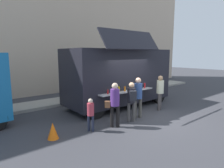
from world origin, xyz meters
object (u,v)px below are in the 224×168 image
at_px(traffic_cone_orange, 53,131).
at_px(child_near_queue, 91,112).
at_px(trash_bin, 137,84).
at_px(customer_extra_browsing, 160,90).
at_px(customer_mid_with_backpack, 132,98).
at_px(customer_rear_waiting, 114,101).
at_px(food_truck_main, 119,76).
at_px(customer_front_ordering, 138,94).

distance_m(traffic_cone_orange, child_near_queue, 1.40).
relative_size(trash_bin, customer_extra_browsing, 0.57).
xyz_separation_m(customer_mid_with_backpack, customer_rear_waiting, (-0.91, 0.00, 0.01)).
xyz_separation_m(customer_rear_waiting, customer_extra_browsing, (3.21, 0.31, 0.02)).
distance_m(traffic_cone_orange, customer_extra_browsing, 5.48).
height_order(customer_mid_with_backpack, customer_extra_browsing, customer_extra_browsing).
xyz_separation_m(traffic_cone_orange, trash_bin, (8.35, 4.04, 0.21)).
bearing_deg(child_near_queue, food_truck_main, -0.31).
xyz_separation_m(traffic_cone_orange, customer_rear_waiting, (2.22, -0.49, 0.73)).
height_order(customer_rear_waiting, child_near_queue, customer_rear_waiting).
bearing_deg(customer_mid_with_backpack, food_truck_main, 2.81).
xyz_separation_m(customer_front_ordering, customer_mid_with_backpack, (-0.55, -0.19, -0.05)).
bearing_deg(customer_mid_with_backpack, customer_rear_waiting, 123.04).
distance_m(food_truck_main, trash_bin, 4.71).
xyz_separation_m(customer_rear_waiting, child_near_queue, (-0.91, 0.23, -0.29)).
bearing_deg(customer_rear_waiting, customer_mid_with_backpack, -51.31).
height_order(traffic_cone_orange, customer_extra_browsing, customer_extra_browsing).
height_order(traffic_cone_orange, customer_front_ordering, customer_front_ordering).
distance_m(food_truck_main, traffic_cone_orange, 4.93).
relative_size(trash_bin, customer_mid_with_backpack, 0.60).
height_order(traffic_cone_orange, customer_mid_with_backpack, customer_mid_with_backpack).
xyz_separation_m(food_truck_main, trash_bin, (3.94, 2.32, -1.14)).
bearing_deg(trash_bin, child_near_queue, -148.66).
bearing_deg(traffic_cone_orange, customer_front_ordering, -4.65).
bearing_deg(customer_front_ordering, customer_rear_waiting, 126.04).
height_order(customer_front_ordering, child_near_queue, customer_front_ordering).
relative_size(traffic_cone_orange, child_near_queue, 0.46).
xyz_separation_m(customer_mid_with_backpack, child_near_queue, (-1.82, 0.24, -0.28)).
distance_m(customer_front_ordering, child_near_queue, 2.40).
relative_size(traffic_cone_orange, customer_rear_waiting, 0.32).
bearing_deg(traffic_cone_orange, trash_bin, 25.79).
distance_m(traffic_cone_orange, trash_bin, 9.28).
bearing_deg(trash_bin, customer_rear_waiting, -143.59).
bearing_deg(child_near_queue, customer_extra_browsing, -31.55).
height_order(food_truck_main, customer_front_ordering, food_truck_main).
distance_m(trash_bin, customer_rear_waiting, 7.64).
xyz_separation_m(trash_bin, customer_rear_waiting, (-6.13, -4.52, 0.52)).
bearing_deg(traffic_cone_orange, customer_extra_browsing, -1.84).
xyz_separation_m(traffic_cone_orange, customer_mid_with_backpack, (3.13, -0.49, 0.72)).
bearing_deg(customer_extra_browsing, customer_front_ordering, 70.65).
height_order(food_truck_main, customer_rear_waiting, food_truck_main).
bearing_deg(customer_extra_browsing, food_truck_main, 4.71).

